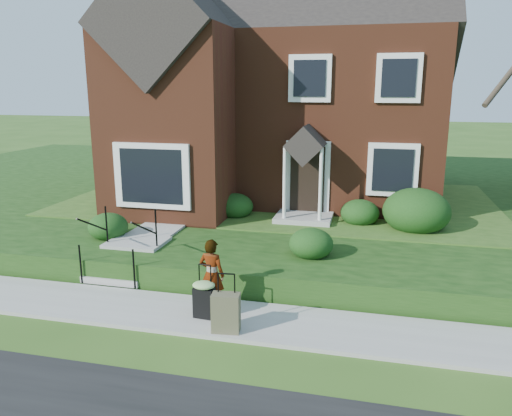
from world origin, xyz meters
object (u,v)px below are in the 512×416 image
(front_steps, at_px, (129,255))
(woman, at_px, (212,275))
(suitcase_olive, at_px, (226,313))
(suitcase_black, at_px, (204,297))

(front_steps, bearing_deg, woman, -31.14)
(front_steps, distance_m, suitcase_olive, 3.98)
(suitcase_black, bearing_deg, front_steps, 147.74)
(suitcase_olive, bearing_deg, suitcase_black, 135.15)
(woman, bearing_deg, suitcase_olive, 131.43)
(suitcase_black, xyz_separation_m, suitcase_olive, (0.57, -0.45, -0.04))
(front_steps, xyz_separation_m, woman, (2.63, -1.59, 0.33))
(suitcase_olive, bearing_deg, woman, 116.55)
(woman, relative_size, suitcase_black, 1.38)
(woman, relative_size, suitcase_olive, 1.34)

